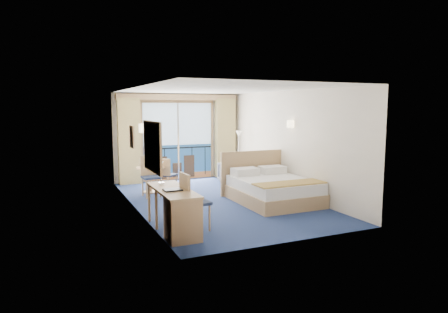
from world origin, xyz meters
TOP-DOWN VIEW (x-y plane):
  - floor at (0.00, 0.00)m, footprint 6.50×6.50m
  - room_walls at (0.00, 0.00)m, footprint 4.04×6.54m
  - balcony_door at (-0.01, 3.22)m, footprint 2.36×0.03m
  - curtain_left at (-1.55, 3.07)m, footprint 0.65×0.22m
  - curtain_right at (1.55, 3.07)m, footprint 0.65×0.22m
  - pelmet at (0.00, 3.10)m, footprint 3.80×0.25m
  - mirror at (-1.97, -1.50)m, footprint 0.05×1.25m
  - wall_print at (-1.97, 0.45)m, footprint 0.04×0.42m
  - sconce_left at (-1.94, -0.60)m, footprint 0.18×0.18m
  - sconce_right at (1.94, -0.15)m, footprint 0.18×0.18m
  - bed at (1.15, -0.61)m, footprint 1.82×2.16m
  - nightstand at (1.76, 0.74)m, footprint 0.44×0.42m
  - phone at (1.76, 0.72)m, footprint 0.19×0.15m
  - armchair at (1.31, 2.01)m, footprint 0.73×0.75m
  - floor_lamp at (1.67, 2.31)m, footprint 0.21×0.21m
  - desk at (-1.70, -2.31)m, footprint 0.58×1.69m
  - desk_chair at (-1.38, -1.96)m, footprint 0.50×0.49m
  - folder at (-1.74, -2.00)m, footprint 0.32×0.24m
  - desk_lamp at (-1.77, -1.33)m, footprint 0.11×0.11m
  - round_table at (-1.27, 1.65)m, footprint 0.76×0.76m
  - table_chair_a at (-0.83, 1.64)m, footprint 0.55×0.55m
  - table_chair_b at (-1.38, 1.22)m, footprint 0.47×0.48m

SIDE VIEW (x-z plane):
  - floor at x=0.00m, z-range 0.00..0.00m
  - nightstand at x=1.76m, z-range 0.00..0.57m
  - armchair at x=1.31m, z-range 0.00..0.62m
  - bed at x=1.15m, z-range -0.25..0.89m
  - desk at x=-1.70m, z-range 0.04..0.83m
  - table_chair_a at x=-0.83m, z-range 0.06..0.96m
  - round_table at x=-1.27m, z-range 0.18..0.86m
  - table_chair_b at x=-1.38m, z-range 0.07..1.11m
  - desk_chair at x=-1.38m, z-range 0.07..1.15m
  - phone at x=1.76m, z-range 0.57..0.65m
  - folder at x=-1.74m, z-range 0.79..0.82m
  - desk_lamp at x=-1.77m, z-range 0.90..1.32m
  - balcony_door at x=-0.01m, z-range -0.12..2.40m
  - floor_lamp at x=1.67m, z-range 0.40..1.94m
  - curtain_left at x=-1.55m, z-range 0.00..2.55m
  - curtain_right at x=1.55m, z-range 0.00..2.55m
  - mirror at x=-1.97m, z-range 1.08..2.03m
  - wall_print at x=-1.97m, z-range 1.34..1.86m
  - room_walls at x=0.00m, z-range 0.42..3.14m
  - sconce_left at x=-1.94m, z-range 1.76..1.94m
  - sconce_right at x=1.94m, z-range 1.76..1.94m
  - pelmet at x=0.00m, z-range 2.49..2.67m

